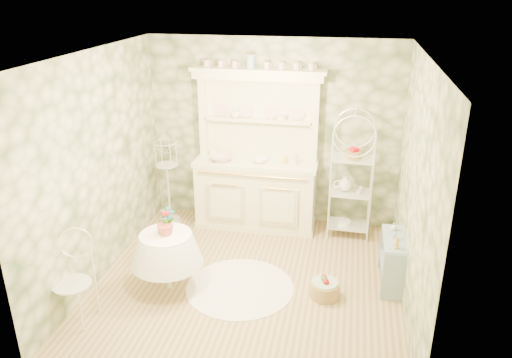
% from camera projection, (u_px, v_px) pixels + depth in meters
% --- Properties ---
extents(floor, '(3.60, 3.60, 0.00)m').
position_uv_depth(floor, '(248.00, 282.00, 6.04)').
color(floor, tan).
rests_on(floor, ground).
extents(ceiling, '(3.60, 3.60, 0.00)m').
position_uv_depth(ceiling, '(247.00, 55.00, 5.04)').
color(ceiling, white).
rests_on(ceiling, floor).
extents(wall_left, '(3.60, 3.60, 0.00)m').
position_uv_depth(wall_left, '(98.00, 168.00, 5.86)').
color(wall_left, beige).
rests_on(wall_left, floor).
extents(wall_right, '(3.60, 3.60, 0.00)m').
position_uv_depth(wall_right, '(415.00, 191.00, 5.22)').
color(wall_right, beige).
rests_on(wall_right, floor).
extents(wall_back, '(3.60, 3.60, 0.00)m').
position_uv_depth(wall_back, '(273.00, 133.00, 7.18)').
color(wall_back, beige).
rests_on(wall_back, floor).
extents(wall_front, '(3.60, 3.60, 0.00)m').
position_uv_depth(wall_front, '(200.00, 263.00, 3.90)').
color(wall_front, beige).
rests_on(wall_front, floor).
extents(kitchen_dresser, '(1.87, 0.61, 2.29)m').
position_uv_depth(kitchen_dresser, '(256.00, 152.00, 7.04)').
color(kitchen_dresser, '#FFF8CE').
rests_on(kitchen_dresser, floor).
extents(bakers_rack, '(0.60, 0.44, 1.87)m').
position_uv_depth(bakers_rack, '(352.00, 173.00, 6.84)').
color(bakers_rack, white).
rests_on(bakers_rack, floor).
extents(side_shelf, '(0.35, 0.72, 0.59)m').
position_uv_depth(side_shelf, '(392.00, 262.00, 5.91)').
color(side_shelf, '#8EA7BB').
rests_on(side_shelf, floor).
extents(round_table, '(0.65, 0.65, 0.65)m').
position_uv_depth(round_table, '(168.00, 264.00, 5.82)').
color(round_table, white).
rests_on(round_table, floor).
extents(cafe_chair, '(0.54, 0.54, 0.90)m').
position_uv_depth(cafe_chair, '(72.00, 284.00, 5.21)').
color(cafe_chair, white).
rests_on(cafe_chair, floor).
extents(birdcage_stand, '(0.35, 0.35, 1.41)m').
position_uv_depth(birdcage_stand, '(168.00, 178.00, 7.30)').
color(birdcage_stand, white).
rests_on(birdcage_stand, floor).
extents(floor_basket, '(0.40, 0.40, 0.20)m').
position_uv_depth(floor_basket, '(325.00, 289.00, 5.74)').
color(floor_basket, tan).
rests_on(floor_basket, floor).
extents(lace_rug, '(1.65, 1.65, 0.01)m').
position_uv_depth(lace_rug, '(240.00, 287.00, 5.93)').
color(lace_rug, white).
rests_on(lace_rug, floor).
extents(bowl_floral, '(0.37, 0.37, 0.08)m').
position_uv_depth(bowl_floral, '(222.00, 160.00, 7.09)').
color(bowl_floral, white).
rests_on(bowl_floral, kitchen_dresser).
extents(bowl_white, '(0.22, 0.22, 0.07)m').
position_uv_depth(bowl_white, '(260.00, 162.00, 7.03)').
color(bowl_white, white).
rests_on(bowl_white, kitchen_dresser).
extents(cup_left, '(0.16, 0.16, 0.10)m').
position_uv_depth(cup_left, '(235.00, 116.00, 7.07)').
color(cup_left, white).
rests_on(cup_left, kitchen_dresser).
extents(cup_right, '(0.10, 0.10, 0.08)m').
position_uv_depth(cup_right, '(284.00, 118.00, 6.94)').
color(cup_right, white).
rests_on(cup_right, kitchen_dresser).
extents(potted_geranium, '(0.19, 0.15, 0.31)m').
position_uv_depth(potted_geranium, '(168.00, 222.00, 5.66)').
color(potted_geranium, '#3F7238').
rests_on(potted_geranium, round_table).
extents(bottle_amber, '(0.07, 0.07, 0.16)m').
position_uv_depth(bottle_amber, '(397.00, 243.00, 5.55)').
color(bottle_amber, tan).
rests_on(bottle_amber, side_shelf).
extents(bottle_blue, '(0.05, 0.05, 0.11)m').
position_uv_depth(bottle_blue, '(395.00, 236.00, 5.75)').
color(bottle_blue, '#8CABC3').
rests_on(bottle_blue, side_shelf).
extents(bottle_glass, '(0.10, 0.10, 0.10)m').
position_uv_depth(bottle_glass, '(394.00, 228.00, 5.96)').
color(bottle_glass, silver).
rests_on(bottle_glass, side_shelf).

